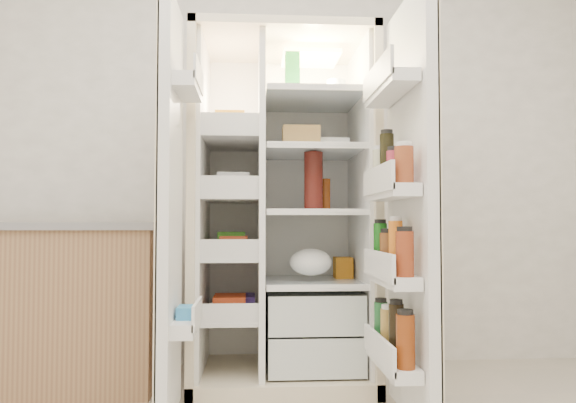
{
  "coord_description": "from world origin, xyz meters",
  "views": [
    {
      "loc": [
        -0.01,
        -1.26,
        0.82
      ],
      "look_at": [
        0.16,
        1.25,
        0.93
      ],
      "focal_mm": 34.0,
      "sensor_mm": 36.0,
      "label": 1
    }
  ],
  "objects": [
    {
      "name": "freezer_door",
      "position": [
        -0.35,
        1.05,
        0.89
      ],
      "size": [
        0.15,
        0.4,
        1.72
      ],
      "color": "white",
      "rests_on": "floor"
    },
    {
      "name": "refrigerator",
      "position": [
        0.17,
        1.65,
        0.74
      ],
      "size": [
        0.92,
        0.7,
        1.8
      ],
      "color": "beige",
      "rests_on": "floor"
    },
    {
      "name": "kitchen_counter",
      "position": [
        -1.03,
        1.61,
        0.42
      ],
      "size": [
        1.14,
        0.61,
        0.83
      ],
      "color": "#99744C",
      "rests_on": "floor"
    },
    {
      "name": "fridge_door",
      "position": [
        0.63,
        0.96,
        0.87
      ],
      "size": [
        0.17,
        0.58,
        1.72
      ],
      "color": "white",
      "rests_on": "floor"
    },
    {
      "name": "wall_back",
      "position": [
        0.0,
        2.0,
        1.35
      ],
      "size": [
        4.0,
        0.02,
        2.7
      ],
      "primitive_type": "cube",
      "color": "white",
      "rests_on": "floor"
    }
  ]
}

